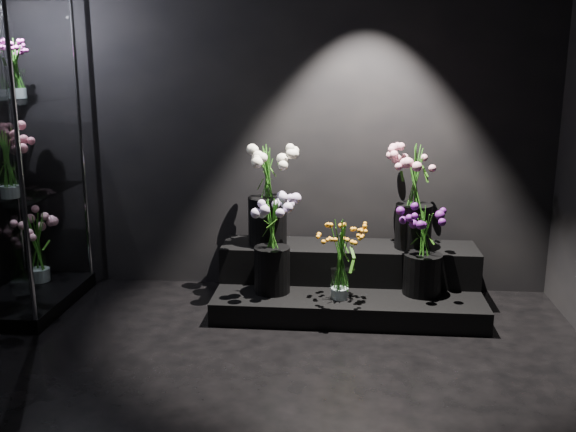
# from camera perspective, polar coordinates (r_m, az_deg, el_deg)

# --- Properties ---
(floor) EXTENTS (4.00, 4.00, 0.00)m
(floor) POSITION_cam_1_polar(r_m,az_deg,el_deg) (3.20, -4.88, -18.17)
(floor) COLOR black
(floor) RESTS_ON ground
(wall_back) EXTENTS (4.00, 0.00, 4.00)m
(wall_back) POSITION_cam_1_polar(r_m,az_deg,el_deg) (4.71, -0.95, 10.17)
(wall_back) COLOR black
(wall_back) RESTS_ON floor
(display_riser) EXTENTS (1.81, 0.80, 0.40)m
(display_riser) POSITION_cam_1_polar(r_m,az_deg,el_deg) (4.57, 5.37, -5.81)
(display_riser) COLOR black
(display_riser) RESTS_ON floor
(display_case) EXTENTS (0.57, 0.95, 2.10)m
(display_case) POSITION_cam_1_polar(r_m,az_deg,el_deg) (4.67, -23.01, 4.74)
(display_case) COLOR black
(display_case) RESTS_ON floor
(bouquet_orange_bells) EXTENTS (0.36, 0.36, 0.53)m
(bouquet_orange_bells) POSITION_cam_1_polar(r_m,az_deg,el_deg) (4.21, 4.67, -3.79)
(bouquet_orange_bells) COLOR white
(bouquet_orange_bells) RESTS_ON display_riser
(bouquet_lilac) EXTENTS (0.50, 0.50, 0.65)m
(bouquet_lilac) POSITION_cam_1_polar(r_m,az_deg,el_deg) (4.29, -1.44, -1.89)
(bouquet_lilac) COLOR black
(bouquet_lilac) RESTS_ON display_riser
(bouquet_purple) EXTENTS (0.41, 0.41, 0.60)m
(bouquet_purple) POSITION_cam_1_polar(r_m,az_deg,el_deg) (4.36, 11.97, -2.81)
(bouquet_purple) COLOR black
(bouquet_purple) RESTS_ON display_riser
(bouquet_cream_roses) EXTENTS (0.54, 0.54, 0.73)m
(bouquet_cream_roses) POSITION_cam_1_polar(r_m,az_deg,el_deg) (4.52, -1.85, 2.63)
(bouquet_cream_roses) COLOR black
(bouquet_cream_roses) RESTS_ON display_riser
(bouquet_pink_roses) EXTENTS (0.37, 0.37, 0.72)m
(bouquet_pink_roses) POSITION_cam_1_polar(r_m,az_deg,el_deg) (4.51, 11.22, 2.18)
(bouquet_pink_roses) COLOR black
(bouquet_pink_roses) RESTS_ON display_riser
(bouquet_case_pink) EXTENTS (0.37, 0.37, 0.46)m
(bouquet_case_pink) POSITION_cam_1_polar(r_m,az_deg,el_deg) (4.50, -23.70, 4.50)
(bouquet_case_pink) COLOR white
(bouquet_case_pink) RESTS_ON display_case
(bouquet_case_magenta) EXTENTS (0.25, 0.25, 0.38)m
(bouquet_case_magenta) POSITION_cam_1_polar(r_m,az_deg,el_deg) (4.75, -23.09, 11.96)
(bouquet_case_magenta) COLOR white
(bouquet_case_magenta) RESTS_ON display_case
(bouquet_case_base_pink) EXTENTS (0.36, 0.36, 0.51)m
(bouquet_case_base_pink) POSITION_cam_1_polar(r_m,az_deg,el_deg) (5.04, -21.41, -2.51)
(bouquet_case_base_pink) COLOR white
(bouquet_case_base_pink) RESTS_ON display_case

